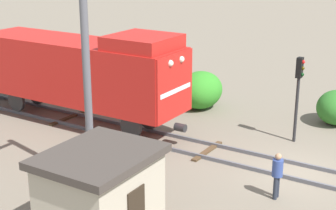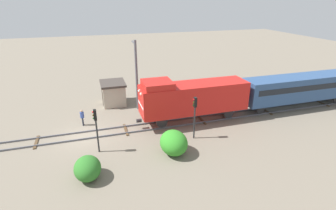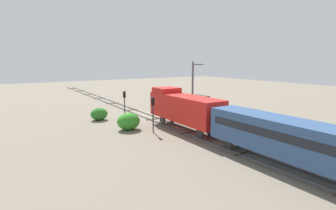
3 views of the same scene
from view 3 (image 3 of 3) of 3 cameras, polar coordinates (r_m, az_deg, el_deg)
The scene contains 12 objects.
ground_plane at distance 40.22m, azimuth -5.89°, elevation -2.04°, with size 145.66×145.66×0.00m, color #756B5B.
railway_track at distance 40.20m, azimuth -5.89°, elevation -1.94°, with size 2.40×97.11×0.16m.
locomotive at distance 30.40m, azimuth 3.36°, elevation -0.48°, with size 2.90×11.60×4.60m.
passenger_car_leading at distance 21.39m, azimuth 24.84°, elevation -6.39°, with size 2.84×14.00×3.66m.
traffic_signal_near at distance 37.27m, azimuth -9.47°, elevation 1.18°, with size 0.32×0.34×3.88m.
traffic_signal_mid at distance 29.54m, azimuth -3.30°, elevation -0.67°, with size 0.32×0.34×4.05m.
worker_near_track at distance 41.10m, azimuth -2.89°, elevation -0.34°, with size 0.38×0.38×1.70m.
catenary_mast at distance 36.97m, azimuth 5.45°, elevation 3.59°, with size 1.94×0.28×7.98m.
relay_hut at distance 40.81m, azimuth 5.93°, elevation 0.11°, with size 3.50×2.90×2.74m.
bush_near at distance 31.37m, azimuth -8.57°, elevation -3.55°, with size 2.77×2.27×2.01m, color #318926.
bush_mid at distance 31.42m, azimuth 17.33°, elevation -4.24°, with size 2.22×1.81×1.61m, color #295926.
bush_far at distance 37.30m, azimuth -14.77°, elevation -1.91°, with size 2.33×1.91×1.70m, color #2C6F26.
Camera 3 is at (17.52, 35.29, 8.10)m, focal length 28.00 mm.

